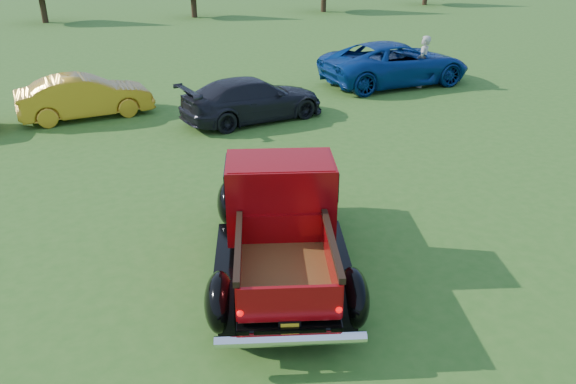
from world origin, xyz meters
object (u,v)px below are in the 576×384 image
at_px(show_car_grey, 253,99).
at_px(spectator, 423,62).
at_px(pickup_truck, 280,213).
at_px(show_car_blue, 395,63).
at_px(show_car_yellow, 85,96).

relative_size(show_car_grey, spectator, 2.38).
height_order(pickup_truck, show_car_grey, pickup_truck).
height_order(pickup_truck, show_car_blue, pickup_truck).
relative_size(show_car_yellow, spectator, 2.13).
bearing_deg(pickup_truck, show_car_blue, 68.43).
bearing_deg(show_car_yellow, show_car_blue, -94.72).
distance_m(show_car_yellow, spectator, 11.17).
bearing_deg(pickup_truck, show_car_yellow, 122.85).
height_order(show_car_grey, show_car_blue, show_car_blue).
distance_m(pickup_truck, show_car_grey, 7.69).
relative_size(show_car_grey, show_car_blue, 0.78).
bearing_deg(show_car_blue, pickup_truck, 138.79).
distance_m(pickup_truck, spectator, 12.48).
xyz_separation_m(show_car_yellow, show_car_blue, (10.48, 0.09, 0.13)).
bearing_deg(spectator, show_car_blue, -89.50).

